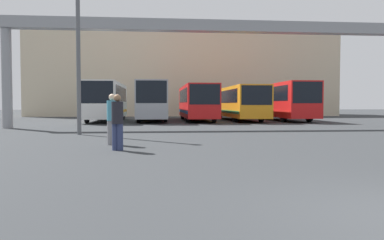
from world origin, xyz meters
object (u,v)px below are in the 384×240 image
(bus_slot_1, at_px, (152,99))
(bus_slot_4, at_px, (285,100))
(bus_slot_2, at_px, (197,101))
(bus_slot_3, at_px, (239,101))
(bus_slot_0, at_px, (106,99))
(lamp_post, at_px, (78,42))
(pedestrian_near_center, at_px, (117,121))
(pedestrian_mid_left, at_px, (112,118))

(bus_slot_1, xyz_separation_m, bus_slot_4, (11.86, -0.61, -0.01))
(bus_slot_2, bearing_deg, bus_slot_3, 7.86)
(bus_slot_0, relative_size, lamp_post, 1.29)
(bus_slot_1, distance_m, pedestrian_near_center, 21.47)
(bus_slot_0, bearing_deg, pedestrian_mid_left, -81.82)
(bus_slot_4, distance_m, pedestrian_mid_left, 23.17)
(bus_slot_4, bearing_deg, pedestrian_near_center, -121.37)
(bus_slot_1, height_order, bus_slot_4, bus_slot_1)
(bus_slot_1, height_order, lamp_post, lamp_post)
(bus_slot_4, distance_m, pedestrian_near_center, 24.40)
(bus_slot_3, xyz_separation_m, lamp_post, (-11.23, -15.43, 2.73))
(pedestrian_mid_left, bearing_deg, bus_slot_3, 46.43)
(bus_slot_1, distance_m, lamp_post, 15.58)
(bus_slot_0, height_order, bus_slot_3, bus_slot_0)
(pedestrian_mid_left, bearing_deg, bus_slot_2, 56.03)
(lamp_post, bearing_deg, bus_slot_2, 63.93)
(bus_slot_1, bearing_deg, pedestrian_mid_left, -93.45)
(bus_slot_2, bearing_deg, pedestrian_mid_left, -104.70)
(bus_slot_1, height_order, bus_slot_2, bus_slot_1)
(pedestrian_mid_left, relative_size, pedestrian_near_center, 1.03)
(bus_slot_4, distance_m, lamp_post, 21.08)
(bus_slot_3, distance_m, pedestrian_mid_left, 22.13)
(bus_slot_1, bearing_deg, bus_slot_0, -172.49)
(bus_slot_0, distance_m, pedestrian_mid_left, 19.44)
(bus_slot_3, distance_m, bus_slot_4, 4.09)
(bus_slot_2, distance_m, bus_slot_3, 3.99)
(bus_slot_0, bearing_deg, bus_slot_2, 2.87)
(bus_slot_1, xyz_separation_m, pedestrian_mid_left, (-1.19, -19.74, -0.93))
(bus_slot_0, distance_m, bus_slot_2, 7.92)
(pedestrian_near_center, bearing_deg, bus_slot_4, -102.68)
(bus_slot_0, xyz_separation_m, bus_slot_4, (15.81, -0.09, 0.01))
(lamp_post, bearing_deg, bus_slot_4, 43.46)
(bus_slot_1, bearing_deg, bus_slot_2, -1.81)
(bus_slot_3, distance_m, lamp_post, 19.28)
(bus_slot_3, height_order, lamp_post, lamp_post)
(bus_slot_0, bearing_deg, bus_slot_1, 7.51)
(pedestrian_near_center, xyz_separation_m, lamp_post, (-2.50, 6.42, 3.52))
(pedestrian_near_center, distance_m, lamp_post, 7.74)
(bus_slot_4, xyz_separation_m, pedestrian_mid_left, (-13.05, -19.12, -0.92))
(bus_slot_2, distance_m, pedestrian_near_center, 21.85)
(pedestrian_mid_left, height_order, pedestrian_near_center, pedestrian_mid_left)
(bus_slot_4, xyz_separation_m, lamp_post, (-15.19, -14.39, 2.57))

